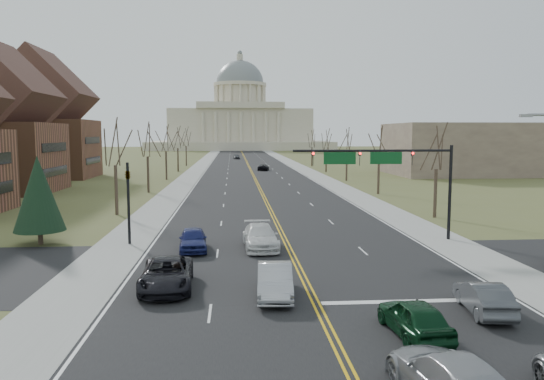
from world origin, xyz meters
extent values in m
plane|color=brown|center=(0.00, 0.00, 0.00)|extent=(600.00, 600.00, 0.00)
cube|color=black|center=(0.00, 110.00, 0.01)|extent=(20.00, 380.00, 0.01)
cube|color=black|center=(0.00, 6.00, 0.01)|extent=(120.00, 14.00, 0.01)
cube|color=gray|center=(-12.00, 110.00, 0.01)|extent=(4.00, 380.00, 0.03)
cube|color=gray|center=(12.00, 110.00, 0.01)|extent=(4.00, 380.00, 0.03)
cube|color=gold|center=(0.00, 110.00, 0.01)|extent=(0.42, 380.00, 0.01)
cube|color=silver|center=(-9.80, 110.00, 0.01)|extent=(0.15, 380.00, 0.01)
cube|color=silver|center=(9.80, 110.00, 0.01)|extent=(0.15, 380.00, 0.01)
cube|color=silver|center=(5.00, -1.00, 0.01)|extent=(9.50, 0.50, 0.01)
cube|color=beige|center=(0.00, 250.00, 2.00)|extent=(90.00, 60.00, 4.00)
cube|color=beige|center=(0.00, 250.00, 12.00)|extent=(70.00, 40.00, 16.00)
cube|color=beige|center=(0.00, 229.50, 21.50)|extent=(42.00, 3.00, 3.00)
cylinder|color=beige|center=(0.00, 250.00, 26.00)|extent=(24.00, 24.00, 12.00)
cylinder|color=beige|center=(0.00, 250.00, 32.80)|extent=(27.00, 27.00, 1.60)
ellipsoid|color=slate|center=(0.00, 250.00, 33.60)|extent=(24.00, 24.00, 22.80)
cylinder|color=beige|center=(0.00, 250.00, 46.50)|extent=(3.20, 3.20, 3.00)
sphere|color=slate|center=(0.00, 250.00, 48.80)|extent=(2.40, 2.40, 2.40)
cylinder|color=black|center=(12.50, 13.50, 3.60)|extent=(0.24, 0.24, 7.20)
cylinder|color=black|center=(6.50, 13.50, 6.80)|extent=(12.00, 0.18, 0.18)
imported|color=black|center=(9.50, 13.50, 6.25)|extent=(0.35, 0.40, 1.10)
sphere|color=#FF0C0C|center=(9.50, 13.35, 6.60)|extent=(0.18, 0.18, 0.18)
imported|color=black|center=(5.50, 13.50, 6.25)|extent=(0.35, 0.40, 1.10)
sphere|color=#FF0C0C|center=(5.50, 13.35, 6.60)|extent=(0.18, 0.18, 0.18)
imported|color=black|center=(2.00, 13.50, 6.25)|extent=(0.35, 0.40, 1.10)
sphere|color=#FF0C0C|center=(2.00, 13.35, 6.60)|extent=(0.18, 0.18, 0.18)
cube|color=#0C4C1E|center=(7.50, 13.50, 6.25)|extent=(2.40, 0.12, 0.90)
cube|color=#0C4C1E|center=(4.00, 13.50, 6.25)|extent=(2.40, 0.12, 0.90)
cylinder|color=black|center=(-11.50, 13.50, 3.00)|extent=(0.20, 0.20, 6.00)
imported|color=black|center=(-11.50, 13.50, 5.20)|extent=(0.32, 0.36, 0.99)
cube|color=gray|center=(10.50, 0.00, 8.95)|extent=(0.60, 0.25, 0.15)
cylinder|color=#34291F|center=(15.50, 24.00, 2.34)|extent=(0.32, 0.32, 4.68)
cylinder|color=#34291F|center=(-15.50, 28.00, 2.48)|extent=(0.32, 0.32, 4.95)
cylinder|color=#34291F|center=(15.50, 44.00, 2.34)|extent=(0.32, 0.32, 4.68)
cylinder|color=#34291F|center=(-15.50, 48.00, 2.48)|extent=(0.32, 0.32, 4.95)
cylinder|color=#34291F|center=(15.50, 64.00, 2.34)|extent=(0.32, 0.32, 4.68)
cylinder|color=#34291F|center=(-15.50, 68.00, 2.48)|extent=(0.32, 0.32, 4.95)
cylinder|color=#34291F|center=(15.50, 84.00, 2.34)|extent=(0.32, 0.32, 4.68)
cylinder|color=#34291F|center=(-15.50, 88.00, 2.48)|extent=(0.32, 0.32, 4.95)
cylinder|color=#34291F|center=(15.50, 104.00, 2.34)|extent=(0.32, 0.32, 4.68)
cylinder|color=#34291F|center=(-15.50, 108.00, 2.48)|extent=(0.32, 0.32, 4.95)
cylinder|color=#34291F|center=(-18.00, 14.00, 0.50)|extent=(0.36, 0.36, 1.00)
cone|color=black|center=(-18.00, 14.00, 3.75)|extent=(3.64, 3.64, 5.50)
cube|color=black|center=(-28.45, 50.00, 2.85)|extent=(0.10, 9.80, 1.20)
cube|color=black|center=(-28.45, 50.00, 6.17)|extent=(0.10, 9.80, 1.20)
cube|color=brown|center=(-38.00, 74.00, 5.25)|extent=(17.00, 14.00, 10.50)
cube|color=#4A2C25|center=(-38.00, 74.00, 14.75)|extent=(17.00, 14.28, 17.00)
cube|color=black|center=(-29.45, 74.00, 3.15)|extent=(0.10, 9.80, 1.20)
cube|color=black|center=(-29.45, 74.00, 6.83)|extent=(0.10, 9.80, 1.20)
cube|color=brown|center=(40.00, 76.00, 5.00)|extent=(25.00, 20.00, 10.00)
imported|color=black|center=(3.28, -5.30, 0.77)|extent=(2.16, 4.59, 1.52)
imported|color=#45484C|center=(7.32, -2.85, 0.73)|extent=(2.02, 4.53, 1.45)
imported|color=#95979D|center=(2.50, -10.80, 0.84)|extent=(2.95, 5.95, 1.66)
imported|color=#A1A2A8|center=(-1.87, 0.25, 0.81)|extent=(1.97, 4.94, 1.60)
imported|color=black|center=(-7.39, 1.94, 0.80)|extent=(2.89, 5.79, 1.58)
imported|color=silver|center=(-2.02, 11.37, 0.84)|extent=(2.53, 5.77, 1.65)
imported|color=navy|center=(-6.71, 11.04, 0.80)|extent=(2.18, 4.73, 1.57)
imported|color=black|center=(2.72, 90.28, 0.68)|extent=(2.86, 5.07, 1.34)
imported|color=#494C51|center=(-2.75, 141.93, 0.75)|extent=(2.21, 4.50, 1.48)
camera|label=1|loc=(-3.91, -25.29, 8.09)|focal=35.00mm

